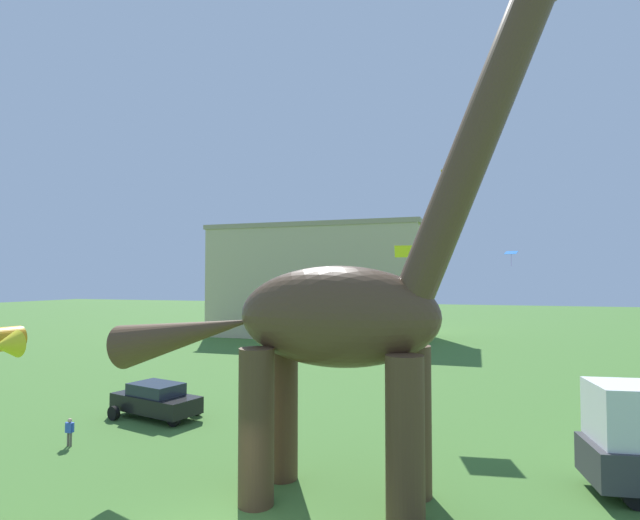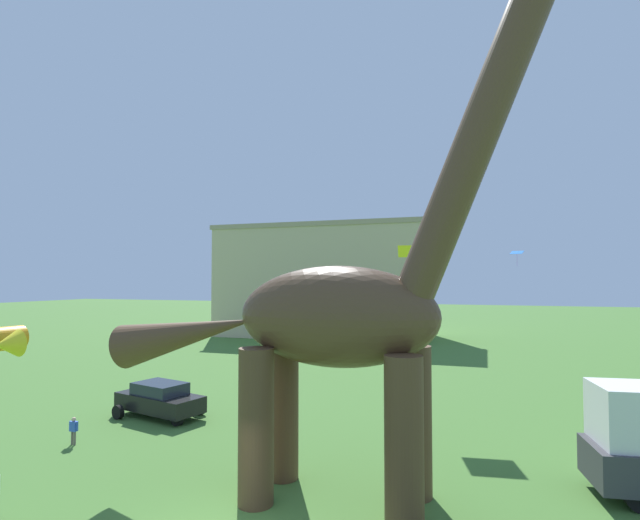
{
  "view_description": "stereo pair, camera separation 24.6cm",
  "coord_description": "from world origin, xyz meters",
  "px_view_note": "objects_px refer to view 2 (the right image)",
  "views": [
    {
      "loc": [
        5.96,
        -10.2,
        6.23
      ],
      "look_at": [
        1.54,
        3.65,
        6.83
      ],
      "focal_mm": 27.57,
      "sensor_mm": 36.0,
      "label": 1
    },
    {
      "loc": [
        6.2,
        -10.13,
        6.23
      ],
      "look_at": [
        1.54,
        3.65,
        6.83
      ],
      "focal_mm": 27.57,
      "sensor_mm": 36.0,
      "label": 2
    }
  ],
  "objects_px": {
    "person_strolling_adult": "(74,428)",
    "kite_mid_center": "(259,316)",
    "kite_far_left": "(416,251)",
    "kite_drifting": "(451,171)",
    "dinosaur_sculpture": "(334,316)",
    "parked_sedan_left": "(160,399)",
    "kite_far_right": "(517,253)"
  },
  "relations": [
    {
      "from": "kite_far_left",
      "to": "kite_mid_center",
      "type": "distance_m",
      "value": 11.0
    },
    {
      "from": "dinosaur_sculpture",
      "to": "kite_far_right",
      "type": "bearing_deg",
      "value": 95.66
    },
    {
      "from": "kite_far_left",
      "to": "kite_far_right",
      "type": "distance_m",
      "value": 11.88
    },
    {
      "from": "dinosaur_sculpture",
      "to": "kite_mid_center",
      "type": "height_order",
      "value": "dinosaur_sculpture"
    },
    {
      "from": "parked_sedan_left",
      "to": "person_strolling_adult",
      "type": "height_order",
      "value": "parked_sedan_left"
    },
    {
      "from": "kite_drifting",
      "to": "kite_mid_center",
      "type": "distance_m",
      "value": 14.94
    },
    {
      "from": "person_strolling_adult",
      "to": "kite_far_right",
      "type": "relative_size",
      "value": 1.02
    },
    {
      "from": "parked_sedan_left",
      "to": "kite_far_left",
      "type": "distance_m",
      "value": 13.81
    },
    {
      "from": "dinosaur_sculpture",
      "to": "kite_far_right",
      "type": "distance_m",
      "value": 22.12
    },
    {
      "from": "person_strolling_adult",
      "to": "kite_drifting",
      "type": "relative_size",
      "value": 1.49
    },
    {
      "from": "kite_drifting",
      "to": "kite_mid_center",
      "type": "bearing_deg",
      "value": -159.12
    },
    {
      "from": "kite_far_left",
      "to": "kite_drifting",
      "type": "height_order",
      "value": "kite_drifting"
    },
    {
      "from": "kite_far_left",
      "to": "kite_drifting",
      "type": "xyz_separation_m",
      "value": [
        1.23,
        7.45,
        5.44
      ]
    },
    {
      "from": "parked_sedan_left",
      "to": "kite_drifting",
      "type": "xyz_separation_m",
      "value": [
        12.22,
        12.29,
        12.25
      ]
    },
    {
      "from": "dinosaur_sculpture",
      "to": "parked_sedan_left",
      "type": "xyz_separation_m",
      "value": [
        -10.02,
        5.52,
        -4.39
      ]
    },
    {
      "from": "person_strolling_adult",
      "to": "kite_far_right",
      "type": "xyz_separation_m",
      "value": [
        16.84,
        19.78,
        7.41
      ]
    },
    {
      "from": "dinosaur_sculpture",
      "to": "kite_far_right",
      "type": "relative_size",
      "value": 14.17
    },
    {
      "from": "person_strolling_adult",
      "to": "kite_far_left",
      "type": "xyz_separation_m",
      "value": [
        11.7,
        9.08,
        7.0
      ]
    },
    {
      "from": "dinosaur_sculpture",
      "to": "kite_far_left",
      "type": "height_order",
      "value": "dinosaur_sculpture"
    },
    {
      "from": "dinosaur_sculpture",
      "to": "kite_drifting",
      "type": "distance_m",
      "value": 19.6
    },
    {
      "from": "person_strolling_adult",
      "to": "kite_far_left",
      "type": "bearing_deg",
      "value": 5.82
    },
    {
      "from": "kite_mid_center",
      "to": "kite_drifting",
      "type": "bearing_deg",
      "value": 20.88
    },
    {
      "from": "parked_sedan_left",
      "to": "person_strolling_adult",
      "type": "bearing_deg",
      "value": -85.59
    },
    {
      "from": "kite_drifting",
      "to": "kite_far_left",
      "type": "bearing_deg",
      "value": -99.4
    },
    {
      "from": "kite_far_left",
      "to": "dinosaur_sculpture",
      "type": "bearing_deg",
      "value": -95.35
    },
    {
      "from": "dinosaur_sculpture",
      "to": "kite_mid_center",
      "type": "xyz_separation_m",
      "value": [
        -8.93,
        13.57,
        -1.14
      ]
    },
    {
      "from": "dinosaur_sculpture",
      "to": "kite_far_right",
      "type": "height_order",
      "value": "dinosaur_sculpture"
    },
    {
      "from": "parked_sedan_left",
      "to": "kite_mid_center",
      "type": "distance_m",
      "value": 8.74
    },
    {
      "from": "kite_mid_center",
      "to": "dinosaur_sculpture",
      "type": "bearing_deg",
      "value": -56.65
    },
    {
      "from": "parked_sedan_left",
      "to": "kite_far_left",
      "type": "relative_size",
      "value": 2.4
    },
    {
      "from": "person_strolling_adult",
      "to": "kite_mid_center",
      "type": "distance_m",
      "value": 12.87
    },
    {
      "from": "parked_sedan_left",
      "to": "kite_drifting",
      "type": "distance_m",
      "value": 21.23
    }
  ]
}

